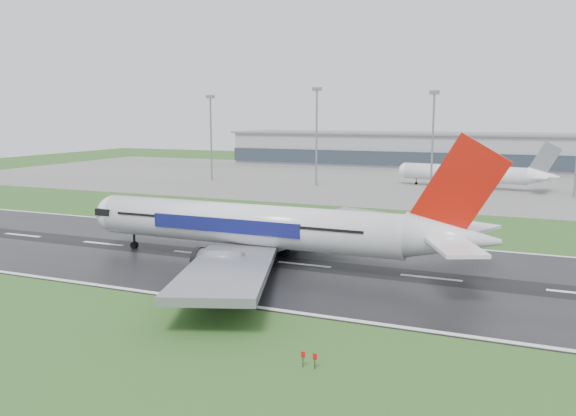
% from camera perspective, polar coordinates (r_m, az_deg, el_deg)
% --- Properties ---
extents(ground, '(520.00, 520.00, 0.00)m').
position_cam_1_polar(ground, '(88.99, 13.76, -6.68)').
color(ground, '#26511D').
rests_on(ground, ground).
extents(runway, '(400.00, 45.00, 0.10)m').
position_cam_1_polar(runway, '(88.98, 13.76, -6.65)').
color(runway, black).
rests_on(runway, ground).
extents(apron, '(400.00, 130.00, 0.08)m').
position_cam_1_polar(apron, '(211.54, 19.08, 2.14)').
color(apron, slate).
rests_on(apron, ground).
extents(terminal, '(240.00, 36.00, 15.00)m').
position_cam_1_polar(terminal, '(270.61, 20.00, 5.09)').
color(terminal, gray).
rests_on(terminal, ground).
extents(main_airliner, '(69.22, 65.97, 20.31)m').
position_cam_1_polar(main_airliner, '(92.62, -1.48, 0.69)').
color(main_airliner, silver).
rests_on(main_airliner, runway).
extents(parked_airliner, '(58.84, 55.87, 15.22)m').
position_cam_1_polar(parked_airliner, '(199.18, 17.44, 4.03)').
color(parked_airliner, white).
rests_on(parked_airliner, apron).
extents(floodmast_0, '(0.64, 0.64, 29.48)m').
position_cam_1_polar(floodmast_0, '(213.80, -7.50, 6.59)').
color(floodmast_0, gray).
rests_on(floodmast_0, ground).
extents(floodmast_1, '(0.64, 0.64, 31.49)m').
position_cam_1_polar(floodmast_1, '(196.67, 2.79, 6.73)').
color(floodmast_1, gray).
rests_on(floodmast_1, ground).
extents(floodmast_2, '(0.64, 0.64, 29.87)m').
position_cam_1_polar(floodmast_2, '(187.24, 13.90, 6.11)').
color(floodmast_2, gray).
rests_on(floodmast_2, ground).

